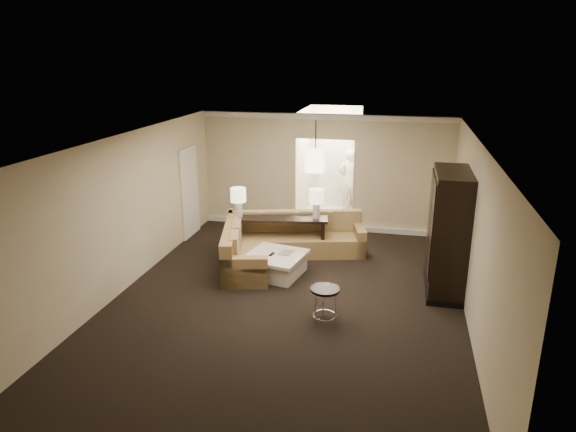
% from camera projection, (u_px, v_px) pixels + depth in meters
% --- Properties ---
extents(ground, '(8.00, 8.00, 0.00)m').
position_uv_depth(ground, '(287.00, 300.00, 9.03)').
color(ground, black).
rests_on(ground, ground).
extents(wall_back, '(6.00, 0.04, 2.80)m').
position_uv_depth(wall_back, '(324.00, 173.00, 12.32)').
color(wall_back, beige).
rests_on(wall_back, ground).
extents(wall_front, '(6.00, 0.04, 2.80)m').
position_uv_depth(wall_front, '(195.00, 355.00, 4.88)').
color(wall_front, beige).
rests_on(wall_front, ground).
extents(wall_left, '(0.04, 8.00, 2.80)m').
position_uv_depth(wall_left, '(125.00, 213.00, 9.23)').
color(wall_left, beige).
rests_on(wall_left, ground).
extents(wall_right, '(0.04, 8.00, 2.80)m').
position_uv_depth(wall_right, '(475.00, 238.00, 7.97)').
color(wall_right, beige).
rests_on(wall_right, ground).
extents(ceiling, '(6.00, 8.00, 0.02)m').
position_uv_depth(ceiling, '(287.00, 141.00, 8.18)').
color(ceiling, white).
rests_on(ceiling, wall_back).
extents(crown_molding, '(6.00, 0.10, 0.12)m').
position_uv_depth(crown_molding, '(325.00, 117.00, 11.87)').
color(crown_molding, white).
rests_on(crown_molding, wall_back).
extents(baseboard, '(6.00, 0.10, 0.12)m').
position_uv_depth(baseboard, '(323.00, 226.00, 12.68)').
color(baseboard, white).
rests_on(baseboard, ground).
extents(side_door, '(0.05, 0.90, 2.10)m').
position_uv_depth(side_door, '(190.00, 192.00, 11.93)').
color(side_door, white).
rests_on(side_door, ground).
extents(foyer, '(1.44, 2.02, 2.80)m').
position_uv_depth(foyer, '(332.00, 165.00, 13.59)').
color(foyer, white).
rests_on(foyer, ground).
extents(sectional_sofa, '(3.06, 2.88, 0.87)m').
position_uv_depth(sectional_sofa, '(280.00, 243.00, 10.72)').
color(sectional_sofa, brown).
rests_on(sectional_sofa, ground).
extents(coffee_table, '(1.24, 1.24, 0.45)m').
position_uv_depth(coffee_table, '(275.00, 264.00, 9.99)').
color(coffee_table, white).
rests_on(coffee_table, ground).
extents(console_table, '(2.17, 0.83, 0.82)m').
position_uv_depth(console_table, '(277.00, 232.00, 10.95)').
color(console_table, black).
rests_on(console_table, ground).
extents(armoire, '(0.66, 1.54, 2.21)m').
position_uv_depth(armoire, '(448.00, 234.00, 9.13)').
color(armoire, black).
rests_on(armoire, ground).
extents(drink_table, '(0.47, 0.47, 0.58)m').
position_uv_depth(drink_table, '(325.00, 298.00, 8.18)').
color(drink_table, black).
rests_on(drink_table, ground).
extents(table_lamp_left, '(0.33, 0.33, 0.63)m').
position_uv_depth(table_lamp_left, '(238.00, 198.00, 10.77)').
color(table_lamp_left, silver).
rests_on(table_lamp_left, console_table).
extents(table_lamp_right, '(0.33, 0.33, 0.63)m').
position_uv_depth(table_lamp_right, '(316.00, 199.00, 10.68)').
color(table_lamp_right, silver).
rests_on(table_lamp_right, console_table).
extents(pendant_light, '(0.38, 0.38, 1.09)m').
position_uv_depth(pendant_light, '(315.00, 160.00, 10.94)').
color(pendant_light, black).
rests_on(pendant_light, ceiling).
extents(person, '(0.77, 0.61, 1.90)m').
position_uv_depth(person, '(349.00, 177.00, 13.85)').
color(person, silver).
rests_on(person, ground).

